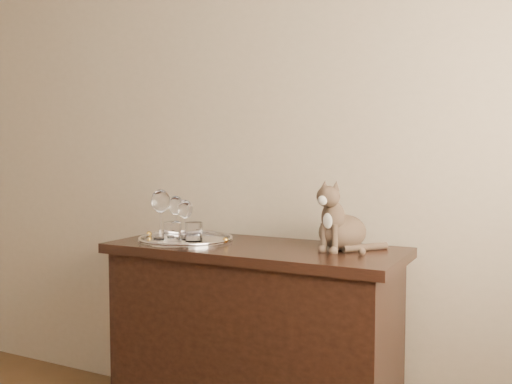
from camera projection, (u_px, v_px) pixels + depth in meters
wall_back at (175, 128)px, 2.83m from camera, size 4.00×0.10×2.70m
sideboard at (254, 348)px, 2.34m from camera, size 1.20×0.50×0.85m
tray at (186, 240)px, 2.43m from camera, size 0.40×0.40×0.01m
wine_glass_a at (176, 216)px, 2.51m from camera, size 0.07×0.07×0.18m
wine_glass_c at (161, 214)px, 2.43m from camera, size 0.08×0.08×0.21m
wine_glass_d at (185, 219)px, 2.43m from camera, size 0.06×0.06×0.17m
tumbler_a at (194, 232)px, 2.37m from camera, size 0.07×0.07×0.08m
tumbler_b at (173, 232)px, 2.36m from camera, size 0.07×0.07×0.08m
cat at (343, 215)px, 2.21m from camera, size 0.32×0.31×0.27m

